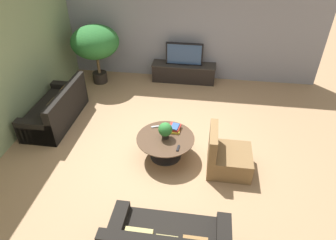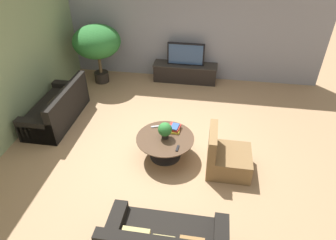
# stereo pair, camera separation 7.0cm
# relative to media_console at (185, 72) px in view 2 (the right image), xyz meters

# --- Properties ---
(ground_plane) EXTENTS (24.00, 24.00, 0.00)m
(ground_plane) POSITION_rel_media_console_xyz_m (-0.06, -2.94, -0.26)
(ground_plane) COLOR #9E7A56
(back_wall_stone) EXTENTS (7.40, 0.12, 3.00)m
(back_wall_stone) POSITION_rel_media_console_xyz_m (-0.06, 0.32, 1.24)
(back_wall_stone) COLOR gray
(back_wall_stone) RESTS_ON ground
(side_wall_left) EXTENTS (0.12, 7.40, 3.00)m
(side_wall_left) POSITION_rel_media_console_xyz_m (-3.32, -2.74, 1.24)
(side_wall_left) COLOR gray
(side_wall_left) RESTS_ON ground
(media_console) EXTENTS (1.78, 0.50, 0.50)m
(media_console) POSITION_rel_media_console_xyz_m (0.00, 0.00, 0.00)
(media_console) COLOR black
(media_console) RESTS_ON ground
(television) EXTENTS (1.01, 0.13, 0.61)m
(television) POSITION_rel_media_console_xyz_m (0.00, -0.00, 0.54)
(television) COLOR black
(television) RESTS_ON media_console
(coffee_table) EXTENTS (1.12, 1.12, 0.46)m
(coffee_table) POSITION_rel_media_console_xyz_m (-0.03, -3.26, 0.06)
(coffee_table) COLOR black
(coffee_table) RESTS_ON ground
(couch_by_wall) EXTENTS (0.84, 1.85, 0.84)m
(couch_by_wall) POSITION_rel_media_console_xyz_m (-2.67, -2.41, 0.02)
(couch_by_wall) COLOR black
(couch_by_wall) RESTS_ON ground
(armchair_wicker) EXTENTS (0.80, 0.76, 0.86)m
(armchair_wicker) POSITION_rel_media_console_xyz_m (1.14, -3.44, 0.01)
(armchair_wicker) COLOR brown
(armchair_wicker) RESTS_ON ground
(potted_palm_tall) EXTENTS (1.27, 1.27, 1.61)m
(potted_palm_tall) POSITION_rel_media_console_xyz_m (-2.33, -0.42, 0.88)
(potted_palm_tall) COLOR black
(potted_palm_tall) RESTS_ON ground
(potted_plant_tabletop) EXTENTS (0.27, 0.27, 0.33)m
(potted_plant_tabletop) POSITION_rel_media_console_xyz_m (-0.03, -3.26, 0.38)
(potted_plant_tabletop) COLOR black
(potted_plant_tabletop) RESTS_ON coffee_table
(book_stack) EXTENTS (0.27, 0.30, 0.10)m
(book_stack) POSITION_rel_media_console_xyz_m (0.11, -2.98, 0.24)
(book_stack) COLOR gold
(book_stack) RESTS_ON coffee_table
(remote_black) EXTENTS (0.05, 0.16, 0.02)m
(remote_black) POSITION_rel_media_console_xyz_m (0.25, -3.54, 0.21)
(remote_black) COLOR black
(remote_black) RESTS_ON coffee_table
(remote_silver) EXTENTS (0.16, 0.09, 0.02)m
(remote_silver) POSITION_rel_media_console_xyz_m (-0.29, -2.95, 0.21)
(remote_silver) COLOR gray
(remote_silver) RESTS_ON coffee_table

